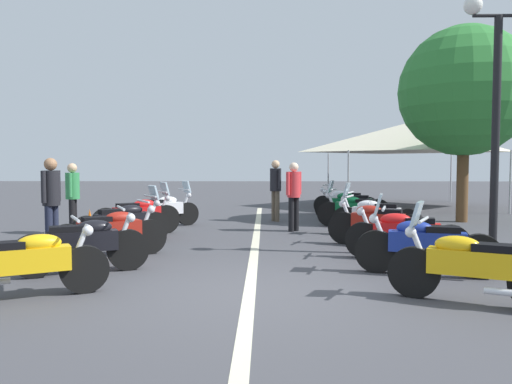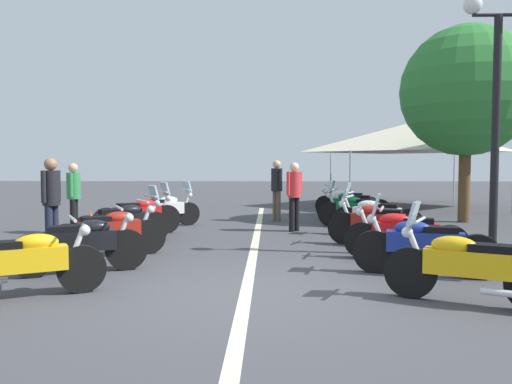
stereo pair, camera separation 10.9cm
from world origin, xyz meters
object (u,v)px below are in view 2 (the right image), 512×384
at_px(motorcycle_right_row_3, 377,223).
at_px(traffic_cone_2, 91,223).
at_px(bystander_2, 51,196).
at_px(event_tent, 410,137).
at_px(traffic_cone_0, 50,234).
at_px(motorcycle_right_row_7, 346,202).
at_px(motorcycle_left_row_3, 124,221).
at_px(bystander_1, 277,185).
at_px(motorcycle_left_row_0, 23,263).
at_px(motorcycle_right_row_2, 404,234).
at_px(motorcycle_left_row_2, 110,232).
at_px(roadside_tree_0, 466,91).
at_px(motorcycle_right_row_1, 423,244).
at_px(motorcycle_left_row_1, 82,244).
at_px(motorcycle_right_row_4, 375,216).
at_px(motorcycle_right_row_0, 467,266).
at_px(motorcycle_right_row_5, 357,209).
at_px(motorcycle_left_row_4, 139,215).
at_px(motorcycle_right_row_6, 353,205).
at_px(bystander_3, 74,192).
at_px(bystander_0, 294,191).
at_px(street_lamp_twin_globe, 497,78).
at_px(motorcycle_left_row_5, 163,209).

xyz_separation_m(motorcycle_right_row_3, traffic_cone_2, (1.31, 6.30, -0.17)).
height_order(bystander_2, event_tent, event_tent).
distance_m(traffic_cone_0, bystander_2, 0.83).
distance_m(motorcycle_right_row_7, bystander_2, 9.30).
bearing_deg(motorcycle_left_row_3, motorcycle_right_row_7, 10.41).
bearing_deg(event_tent, bystander_1, 133.93).
distance_m(motorcycle_left_row_0, motorcycle_right_row_2, 5.98).
bearing_deg(motorcycle_left_row_2, roadside_tree_0, 1.61).
distance_m(motorcycle_left_row_2, motorcycle_right_row_1, 5.28).
bearing_deg(motorcycle_left_row_1, motorcycle_right_row_4, 12.84).
xyz_separation_m(motorcycle_right_row_0, traffic_cone_2, (5.50, 6.48, -0.17)).
xyz_separation_m(motorcycle_left_row_3, motorcycle_right_row_5, (2.78, -5.30, 0.01)).
bearing_deg(motorcycle_right_row_1, motorcycle_left_row_4, -21.74).
xyz_separation_m(motorcycle_left_row_0, motorcycle_right_row_0, (-0.10, -5.38, 0.02)).
height_order(motorcycle_left_row_0, motorcycle_right_row_6, motorcycle_right_row_6).
height_order(motorcycle_right_row_0, bystander_3, bystander_3).
bearing_deg(bystander_2, event_tent, -120.85).
bearing_deg(motorcycle_right_row_6, motorcycle_left_row_0, 76.35).
relative_size(motorcycle_right_row_0, bystander_1, 1.05).
bearing_deg(motorcycle_right_row_7, roadside_tree_0, 178.70).
height_order(motorcycle_left_row_3, bystander_0, bystander_0).
height_order(motorcycle_right_row_4, bystander_3, bystander_3).
relative_size(motorcycle_left_row_0, motorcycle_right_row_6, 0.89).
bearing_deg(motorcycle_right_row_2, motorcycle_right_row_1, 103.22).
xyz_separation_m(motorcycle_left_row_1, bystander_0, (4.84, -3.45, 0.54)).
bearing_deg(motorcycle_right_row_1, bystander_0, -55.32).
height_order(motorcycle_left_row_2, bystander_1, bystander_1).
bearing_deg(street_lamp_twin_globe, motorcycle_right_row_7, 12.61).
bearing_deg(motorcycle_right_row_6, motorcycle_right_row_2, 108.18).
bearing_deg(bystander_0, roadside_tree_0, 66.78).
distance_m(motorcycle_right_row_1, motorcycle_right_row_2, 1.21).
distance_m(motorcycle_right_row_4, motorcycle_right_row_6, 3.01).
relative_size(motorcycle_left_row_0, motorcycle_left_row_2, 1.02).
relative_size(motorcycle_left_row_3, motorcycle_right_row_4, 0.89).
bearing_deg(event_tent, motorcycle_right_row_7, 139.89).
relative_size(motorcycle_right_row_1, motorcycle_right_row_7, 1.07).
xyz_separation_m(motorcycle_left_row_3, bystander_0, (2.00, -3.64, 0.53)).
bearing_deg(motorcycle_right_row_6, motorcycle_right_row_5, 103.93).
bearing_deg(motorcycle_right_row_7, motorcycle_left_row_4, 64.13).
bearing_deg(motorcycle_left_row_4, traffic_cone_0, -159.38).
height_order(motorcycle_left_row_0, traffic_cone_2, motorcycle_left_row_0).
xyz_separation_m(motorcycle_left_row_1, motorcycle_right_row_3, (2.65, -5.01, 0.01)).
bearing_deg(bystander_0, bystander_3, -130.04).
xyz_separation_m(motorcycle_left_row_5, roadside_tree_0, (1.32, -8.30, 3.23)).
bearing_deg(motorcycle_left_row_1, bystander_0, 29.66).
bearing_deg(traffic_cone_2, motorcycle_right_row_2, -113.15).
bearing_deg(motorcycle_right_row_3, motorcycle_right_row_4, -78.00).
distance_m(motorcycle_right_row_2, traffic_cone_2, 7.03).
relative_size(motorcycle_left_row_3, traffic_cone_0, 2.87).
relative_size(motorcycle_right_row_0, motorcycle_right_row_1, 0.89).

